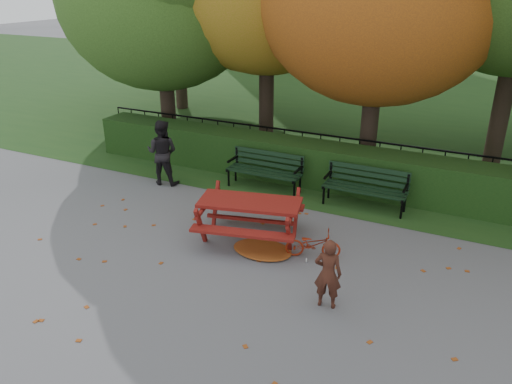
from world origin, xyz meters
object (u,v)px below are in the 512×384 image
at_px(adult, 162,152).
at_px(bench_right, 366,185).
at_px(picnic_table, 250,209).
at_px(bench_left, 266,168).
at_px(child, 328,274).
at_px(bicycle, 313,244).

bearing_deg(adult, bench_right, 177.65).
distance_m(picnic_table, adult, 3.56).
bearing_deg(picnic_table, bench_right, 43.32).
distance_m(bench_left, bench_right, 2.40).
height_order(picnic_table, child, child).
xyz_separation_m(picnic_table, child, (2.00, -1.39, -0.06)).
height_order(child, adult, adult).
bearing_deg(bench_right, picnic_table, -123.39).
height_order(bench_right, adult, adult).
bearing_deg(picnic_table, child, -48.07).
xyz_separation_m(adult, bicycle, (4.47, -1.74, -0.53)).
height_order(child, bicycle, child).
height_order(picnic_table, adult, adult).
bearing_deg(child, bicycle, -70.60).
distance_m(bench_right, child, 3.84).
height_order(bench_left, child, child).
relative_size(picnic_table, adult, 1.39).
bearing_deg(child, bench_right, -92.79).
xyz_separation_m(bench_right, bicycle, (-0.29, -2.54, -0.26)).
xyz_separation_m(bench_left, bench_right, (2.40, 0.00, 0.00)).
relative_size(bench_right, picnic_table, 0.82).
bearing_deg(bench_left, picnic_table, -71.96).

